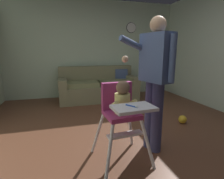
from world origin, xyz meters
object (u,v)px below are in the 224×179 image
at_px(adult_standing, 155,78).
at_px(toy_ball_second, 135,108).
at_px(high_chair, 122,107).
at_px(wall_clock, 131,28).
at_px(couch, 98,87).
at_px(toy_ball, 183,119).

distance_m(adult_standing, toy_ball_second, 1.69).
height_order(high_chair, toy_ball_second, high_chair).
xyz_separation_m(toy_ball_second, wall_clock, (0.55, 1.68, 1.83)).
distance_m(couch, wall_clock, 1.97).
relative_size(toy_ball_second, wall_clock, 0.56).
bearing_deg(wall_clock, couch, -156.15).
xyz_separation_m(high_chair, toy_ball, (1.40, 0.74, -0.58)).
bearing_deg(toy_ball_second, adult_standing, -104.02).
bearing_deg(high_chair, wall_clock, 152.88).
height_order(couch, toy_ball, couch).
distance_m(toy_ball, toy_ball_second, 0.99).
xyz_separation_m(high_chair, adult_standing, (0.47, 0.13, 0.28)).
bearing_deg(adult_standing, wall_clock, -121.50).
distance_m(high_chair, adult_standing, 0.56).
distance_m(couch, adult_standing, 2.69).
relative_size(adult_standing, toy_ball, 11.52).
bearing_deg(high_chair, toy_ball_second, 147.88).
relative_size(high_chair, toy_ball_second, 5.93).
distance_m(adult_standing, wall_clock, 3.36).
xyz_separation_m(toy_ball, wall_clock, (-0.03, 2.48, 1.84)).
height_order(high_chair, adult_standing, adult_standing).
height_order(high_chair, toy_ball, high_chair).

